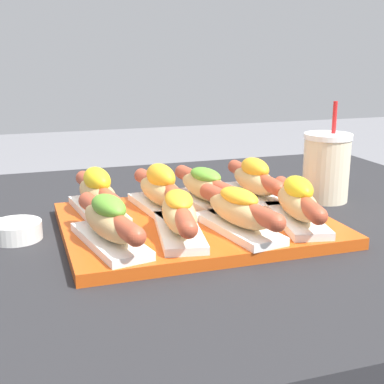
# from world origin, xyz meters

# --- Properties ---
(serving_tray) EXTENTS (0.42, 0.33, 0.02)m
(serving_tray) POSITION_xyz_m (-0.01, -0.05, 0.73)
(serving_tray) COLOR #CC4C14
(serving_tray) RESTS_ON patio_table
(hot_dog_0) EXTENTS (0.09, 0.21, 0.07)m
(hot_dog_0) POSITION_xyz_m (-0.16, -0.12, 0.77)
(hot_dog_0) COLOR white
(hot_dog_0) RESTS_ON serving_tray
(hot_dog_1) EXTENTS (0.09, 0.21, 0.07)m
(hot_dog_1) POSITION_xyz_m (-0.06, -0.11, 0.77)
(hot_dog_1) COLOR white
(hot_dog_1) RESTS_ON serving_tray
(hot_dog_2) EXTENTS (0.09, 0.21, 0.07)m
(hot_dog_2) POSITION_xyz_m (0.03, -0.13, 0.77)
(hot_dog_2) COLOR white
(hot_dog_2) RESTS_ON serving_tray
(hot_dog_3) EXTENTS (0.09, 0.21, 0.07)m
(hot_dog_3) POSITION_xyz_m (0.13, -0.12, 0.77)
(hot_dog_3) COLOR white
(hot_dog_3) RESTS_ON serving_tray
(hot_dog_4) EXTENTS (0.08, 0.21, 0.08)m
(hot_dog_4) POSITION_xyz_m (-0.16, 0.03, 0.78)
(hot_dog_4) COLOR white
(hot_dog_4) RESTS_ON serving_tray
(hot_dog_5) EXTENTS (0.08, 0.21, 0.08)m
(hot_dog_5) POSITION_xyz_m (-0.05, 0.02, 0.78)
(hot_dog_5) COLOR white
(hot_dog_5) RESTS_ON serving_tray
(hot_dog_6) EXTENTS (0.09, 0.21, 0.07)m
(hot_dog_6) POSITION_xyz_m (0.03, 0.02, 0.77)
(hot_dog_6) COLOR white
(hot_dog_6) RESTS_ON serving_tray
(hot_dog_7) EXTENTS (0.06, 0.21, 0.08)m
(hot_dog_7) POSITION_xyz_m (0.13, 0.03, 0.77)
(hot_dog_7) COLOR white
(hot_dog_7) RESTS_ON serving_tray
(sauce_bowl) EXTENTS (0.08, 0.08, 0.03)m
(sauce_bowl) POSITION_xyz_m (-0.29, -0.01, 0.74)
(sauce_bowl) COLOR silver
(sauce_bowl) RESTS_ON patio_table
(drink_cup) EXTENTS (0.09, 0.09, 0.19)m
(drink_cup) POSITION_xyz_m (0.28, 0.04, 0.79)
(drink_cup) COLOR beige
(drink_cup) RESTS_ON patio_table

